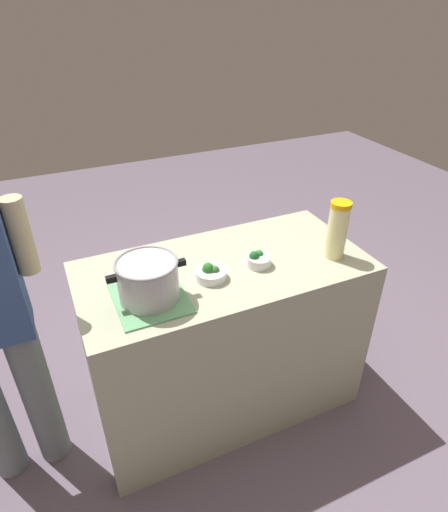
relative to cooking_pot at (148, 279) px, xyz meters
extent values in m
plane|color=slate|center=(-0.38, -0.10, -0.99)|extent=(8.00, 8.00, 0.00)
cube|color=#ACB193|center=(-0.38, -0.10, -0.54)|extent=(1.33, 0.65, 0.89)
cube|color=#6AB176|center=(0.00, 0.00, -0.09)|extent=(0.28, 0.33, 0.01)
cylinder|color=#B7B7BC|center=(0.00, 0.00, -0.01)|extent=(0.24, 0.24, 0.17)
torus|color=#99999E|center=(0.00, 0.00, 0.08)|extent=(0.25, 0.25, 0.01)
cube|color=black|center=(-0.14, 0.00, 0.04)|extent=(0.04, 0.02, 0.02)
cube|color=black|center=(0.14, 0.00, 0.04)|extent=(0.04, 0.02, 0.02)
cylinder|color=#F9F2A2|center=(-0.88, 0.04, 0.03)|extent=(0.09, 0.09, 0.25)
cylinder|color=#F6A80B|center=(-0.88, 0.04, 0.17)|extent=(0.09, 0.09, 0.02)
ellipsoid|color=yellow|center=(-0.87, 0.04, 0.08)|extent=(0.04, 0.04, 0.01)
cylinder|color=silver|center=(-0.28, -0.03, -0.08)|extent=(0.14, 0.14, 0.04)
ellipsoid|color=#2A7728|center=(-0.27, -0.04, -0.05)|extent=(0.05, 0.05, 0.06)
ellipsoid|color=#3C7435|center=(-0.30, -0.03, -0.06)|extent=(0.04, 0.04, 0.05)
cylinder|color=silver|center=(-0.52, -0.04, -0.08)|extent=(0.11, 0.11, 0.05)
ellipsoid|color=#27802D|center=(-0.53, -0.06, -0.06)|extent=(0.04, 0.04, 0.05)
ellipsoid|color=#20652C|center=(-0.50, -0.05, -0.05)|extent=(0.04, 0.04, 0.05)
cylinder|color=slate|center=(0.52, -0.14, -0.58)|extent=(0.14, 0.14, 0.80)
cylinder|color=tan|center=(0.41, -0.14, 0.22)|extent=(0.08, 0.08, 0.30)
camera|label=1|loc=(0.30, 1.39, 0.98)|focal=30.21mm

